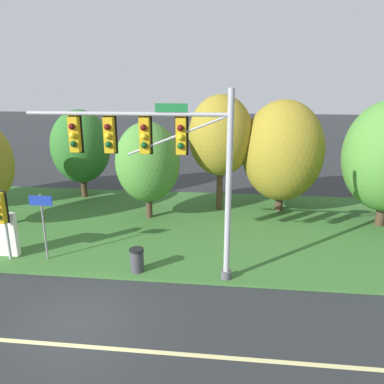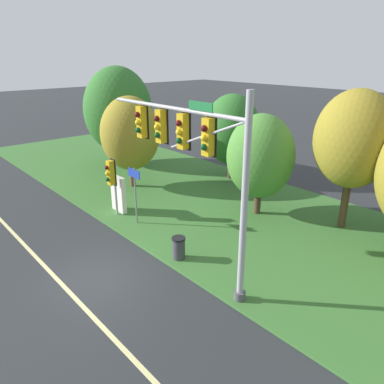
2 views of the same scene
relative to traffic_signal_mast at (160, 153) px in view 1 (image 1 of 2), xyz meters
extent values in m
plane|color=#282B2D|center=(-2.19, -2.91, -4.78)|extent=(160.00, 160.00, 0.00)
cube|color=beige|center=(-2.19, -4.11, -4.78)|extent=(36.00, 0.16, 0.01)
cube|color=#386B2D|center=(-2.19, 5.34, -4.73)|extent=(48.00, 11.50, 0.10)
cylinder|color=#9EA0A5|center=(2.41, 0.01, -1.25)|extent=(0.22, 0.22, 6.87)
cylinder|color=#4C4C51|center=(2.41, 0.01, -4.53)|extent=(0.40, 0.40, 0.30)
cylinder|color=#9EA0A5|center=(-1.13, 0.01, 1.33)|extent=(7.08, 0.14, 0.14)
cylinder|color=#9EA0A5|center=(0.64, 0.01, 0.63)|extent=(3.57, 0.08, 1.47)
cube|color=gold|center=(0.75, 0.01, 0.60)|extent=(0.34, 0.28, 1.22)
cube|color=black|center=(0.75, 0.17, 0.60)|extent=(0.46, 0.04, 1.34)
sphere|color=#4C0C0C|center=(0.75, -0.17, 0.90)|extent=(0.22, 0.22, 0.22)
sphere|color=yellow|center=(0.75, -0.17, 0.60)|extent=(0.22, 0.22, 0.22)
sphere|color=#0C4219|center=(0.75, -0.17, 0.30)|extent=(0.22, 0.22, 0.22)
cube|color=gold|center=(-0.50, 0.01, 0.60)|extent=(0.34, 0.28, 1.22)
cube|color=black|center=(-0.50, 0.17, 0.60)|extent=(0.46, 0.04, 1.34)
sphere|color=#4C0C0C|center=(-0.50, -0.17, 0.90)|extent=(0.22, 0.22, 0.22)
sphere|color=yellow|center=(-0.50, -0.17, 0.60)|extent=(0.22, 0.22, 0.22)
sphere|color=#0C4219|center=(-0.50, -0.17, 0.30)|extent=(0.22, 0.22, 0.22)
cube|color=gold|center=(-1.76, 0.01, 0.60)|extent=(0.34, 0.28, 1.22)
cube|color=black|center=(-1.76, 0.17, 0.60)|extent=(0.46, 0.04, 1.34)
sphere|color=#4C0C0C|center=(-1.76, -0.17, 0.90)|extent=(0.22, 0.22, 0.22)
sphere|color=yellow|center=(-1.76, -0.17, 0.60)|extent=(0.22, 0.22, 0.22)
sphere|color=#0C4219|center=(-1.76, -0.17, 0.30)|extent=(0.22, 0.22, 0.22)
cube|color=gold|center=(-3.01, 0.01, 0.60)|extent=(0.34, 0.28, 1.22)
cube|color=black|center=(-3.01, 0.17, 0.60)|extent=(0.46, 0.04, 1.34)
sphere|color=#4C0C0C|center=(-3.01, -0.17, 0.90)|extent=(0.22, 0.22, 0.22)
sphere|color=yellow|center=(-3.01, -0.17, 0.60)|extent=(0.22, 0.22, 0.22)
sphere|color=#0C4219|center=(-3.01, -0.17, 0.30)|extent=(0.22, 0.22, 0.22)
cube|color=#196B33|center=(0.44, -0.04, 1.55)|extent=(1.10, 0.04, 0.28)
cylinder|color=#9EA0A5|center=(-6.50, 0.57, -3.26)|extent=(0.12, 0.12, 2.85)
cube|color=gold|center=(-6.50, 0.37, -2.39)|extent=(0.34, 0.28, 1.22)
cube|color=black|center=(-6.50, 0.53, -2.39)|extent=(0.46, 0.04, 1.34)
cylinder|color=slate|center=(-5.00, 0.79, -3.29)|extent=(0.08, 0.08, 2.79)
cube|color=#193399|center=(-5.00, 0.76, -2.15)|extent=(0.96, 0.03, 0.40)
cylinder|color=#423021|center=(-6.84, 9.39, -3.56)|extent=(0.36, 0.36, 2.24)
ellipsoid|color=#2D6B28|center=(-6.84, 9.39, -1.46)|extent=(3.59, 3.59, 4.49)
cylinder|color=#423021|center=(-1.89, 6.14, -3.62)|extent=(0.34, 0.34, 2.12)
ellipsoid|color=#478433|center=(-1.89, 6.14, -1.64)|extent=(3.35, 3.35, 4.19)
cylinder|color=#4C3823|center=(1.80, 7.97, -3.05)|extent=(0.35, 0.35, 3.26)
ellipsoid|color=olive|center=(1.80, 7.97, -0.45)|extent=(3.53, 3.53, 4.41)
cylinder|color=#423021|center=(5.20, 8.10, -3.58)|extent=(0.44, 0.44, 2.20)
ellipsoid|color=olive|center=(5.20, 8.10, -1.27)|extent=(4.42, 4.42, 5.53)
cylinder|color=#423021|center=(10.07, 6.32, -3.50)|extent=(0.44, 0.44, 2.37)
cube|color=silver|center=(-6.86, 0.92, -3.73)|extent=(1.10, 0.24, 1.90)
cube|color=#4C4C51|center=(-6.46, 0.92, -4.63)|extent=(0.10, 0.20, 0.10)
cylinder|color=#38383D|center=(-1.03, 0.17, -4.26)|extent=(0.52, 0.52, 0.85)
cylinder|color=black|center=(-1.03, 0.17, -3.79)|extent=(0.56, 0.56, 0.08)
camera|label=1|loc=(2.55, -12.56, 2.38)|focal=35.00mm
camera|label=2|loc=(9.31, -8.19, 3.12)|focal=35.00mm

